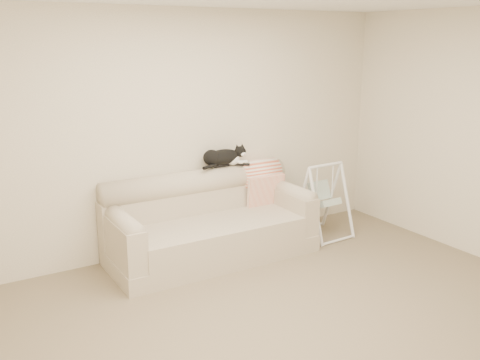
# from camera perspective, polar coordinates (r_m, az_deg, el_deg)

# --- Properties ---
(ground_plane) EXTENTS (5.00, 5.00, 0.00)m
(ground_plane) POSITION_cam_1_polar(r_m,az_deg,el_deg) (4.64, 5.99, -14.66)
(ground_plane) COLOR brown
(ground_plane) RESTS_ON ground
(room_shell) EXTENTS (5.04, 4.04, 2.60)m
(room_shell) POSITION_cam_1_polar(r_m,az_deg,el_deg) (4.11, 6.56, 4.20)
(room_shell) COLOR beige
(room_shell) RESTS_ON ground
(sofa) EXTENTS (2.20, 0.93, 0.90)m
(sofa) POSITION_cam_1_polar(r_m,az_deg,el_deg) (5.76, -3.35, -4.75)
(sofa) COLOR #BCB195
(sofa) RESTS_ON ground
(remote_a) EXTENTS (0.18, 0.06, 0.03)m
(remote_a) POSITION_cam_1_polar(r_m,az_deg,el_deg) (5.96, -1.97, 1.54)
(remote_a) COLOR black
(remote_a) RESTS_ON sofa
(remote_b) EXTENTS (0.17, 0.13, 0.02)m
(remote_b) POSITION_cam_1_polar(r_m,az_deg,el_deg) (6.03, 0.23, 1.69)
(remote_b) COLOR black
(remote_b) RESTS_ON sofa
(tuxedo_cat) EXTENTS (0.59, 0.24, 0.23)m
(tuxedo_cat) POSITION_cam_1_polar(r_m,az_deg,el_deg) (5.94, -1.79, 2.47)
(tuxedo_cat) COLOR black
(tuxedo_cat) RESTS_ON sofa
(throw_blanket) EXTENTS (0.47, 0.38, 0.58)m
(throw_blanket) POSITION_cam_1_polar(r_m,az_deg,el_deg) (6.22, 2.06, 0.36)
(throw_blanket) COLOR #D65834
(throw_blanket) RESTS_ON sofa
(baby_swing) EXTENTS (0.56, 0.60, 0.88)m
(baby_swing) POSITION_cam_1_polar(r_m,az_deg,el_deg) (6.38, 8.90, -2.10)
(baby_swing) COLOR white
(baby_swing) RESTS_ON ground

